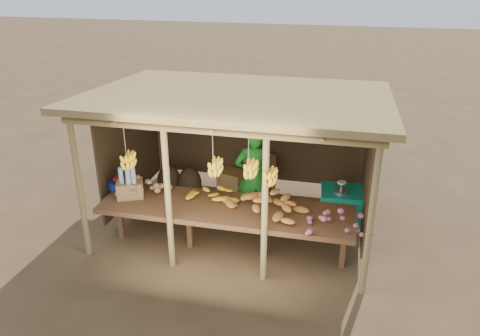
# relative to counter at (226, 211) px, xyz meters

# --- Properties ---
(ground) EXTENTS (60.00, 60.00, 0.00)m
(ground) POSITION_rel_counter_xyz_m (-0.00, 0.95, -0.74)
(ground) COLOR brown
(ground) RESTS_ON ground
(stall_structure) EXTENTS (4.70, 3.50, 2.43)m
(stall_structure) POSITION_rel_counter_xyz_m (-0.04, 0.92, 1.18)
(stall_structure) COLOR #97804E
(stall_structure) RESTS_ON ground
(counter) EXTENTS (3.90, 1.05, 0.80)m
(counter) POSITION_rel_counter_xyz_m (0.00, 0.00, 0.00)
(counter) COLOR brown
(counter) RESTS_ON ground
(potato_heap) EXTENTS (0.95, 0.63, 0.36)m
(potato_heap) POSITION_rel_counter_xyz_m (-1.49, 0.09, 0.24)
(potato_heap) COLOR #A97C57
(potato_heap) RESTS_ON counter
(sweet_potato_heap) EXTENTS (1.25, 0.90, 0.36)m
(sweet_potato_heap) POSITION_rel_counter_xyz_m (0.62, -0.06, 0.24)
(sweet_potato_heap) COLOR #BE7B30
(sweet_potato_heap) RESTS_ON counter
(onion_heap) EXTENTS (0.99, 0.73, 0.36)m
(onion_heap) POSITION_rel_counter_xyz_m (1.71, -0.29, 0.24)
(onion_heap) COLOR #A75169
(onion_heap) RESTS_ON counter
(banana_pile) EXTENTS (0.73, 0.55, 0.35)m
(banana_pile) POSITION_rel_counter_xyz_m (-0.32, 0.26, 0.24)
(banana_pile) COLOR yellow
(banana_pile) RESTS_ON counter
(tomato_basin) EXTENTS (0.38, 0.38, 0.20)m
(tomato_basin) POSITION_rel_counter_xyz_m (-1.90, 0.27, 0.14)
(tomato_basin) COLOR navy
(tomato_basin) RESTS_ON counter
(bottle_box) EXTENTS (0.50, 0.46, 0.52)m
(bottle_box) POSITION_rel_counter_xyz_m (-1.58, 0.01, 0.26)
(bottle_box) COLOR #9D7B46
(bottle_box) RESTS_ON counter
(vendor) EXTENTS (0.76, 0.65, 1.75)m
(vendor) POSITION_rel_counter_xyz_m (0.21, 1.06, 0.14)
(vendor) COLOR #19721E
(vendor) RESTS_ON ground
(tarp_crate) EXTENTS (0.82, 0.72, 0.91)m
(tarp_crate) POSITION_rel_counter_xyz_m (1.75, 1.21, -0.36)
(tarp_crate) COLOR brown
(tarp_crate) RESTS_ON ground
(carton_stack) EXTENTS (1.16, 0.55, 0.81)m
(carton_stack) POSITION_rel_counter_xyz_m (-0.07, 2.15, -0.38)
(carton_stack) COLOR #9D7B46
(carton_stack) RESTS_ON ground
(burlap_sacks) EXTENTS (0.91, 0.48, 0.64)m
(burlap_sacks) POSITION_rel_counter_xyz_m (-1.46, 1.85, -0.46)
(burlap_sacks) COLOR #43321F
(burlap_sacks) RESTS_ON ground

